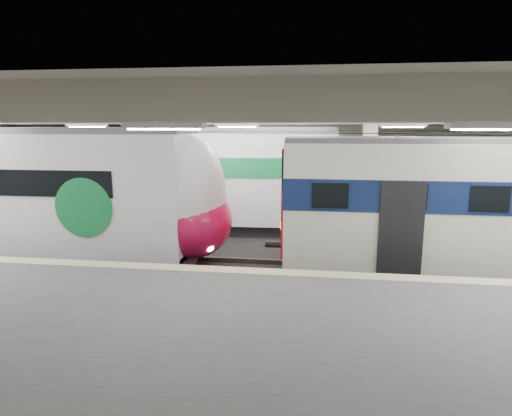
# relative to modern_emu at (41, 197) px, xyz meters

# --- Properties ---
(station_hall) EXTENTS (36.00, 24.00, 5.75)m
(station_hall) POSITION_rel_modern_emu_xyz_m (6.87, -1.74, 0.85)
(station_hall) COLOR black
(station_hall) RESTS_ON ground
(modern_emu) EXTENTS (15.33, 3.16, 4.87)m
(modern_emu) POSITION_rel_modern_emu_xyz_m (0.00, 0.00, 0.00)
(modern_emu) COLOR white
(modern_emu) RESTS_ON ground
(older_rer) EXTENTS (13.94, 3.08, 4.58)m
(older_rer) POSITION_rel_modern_emu_xyz_m (15.73, 0.00, 0.01)
(older_rer) COLOR white
(older_rer) RESTS_ON ground
(far_train) EXTENTS (15.53, 3.93, 4.85)m
(far_train) POSITION_rel_modern_emu_xyz_m (3.02, 5.50, 0.11)
(far_train) COLOR white
(far_train) RESTS_ON ground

